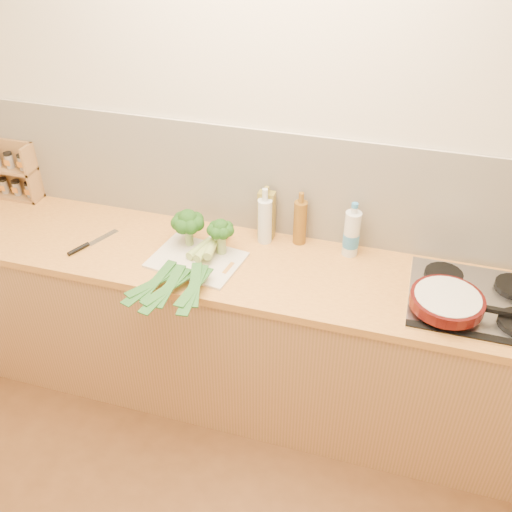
{
  "coord_description": "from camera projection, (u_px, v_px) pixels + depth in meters",
  "views": [
    {
      "loc": [
        0.63,
        -0.85,
        2.49
      ],
      "look_at": [
        0.06,
        1.1,
        1.02
      ],
      "focal_mm": 40.0,
      "sensor_mm": 36.0,
      "label": 1
    }
  ],
  "objects": [
    {
      "name": "chefs_knife",
      "position": [
        85.0,
        246.0,
        2.77
      ],
      "size": [
        0.14,
        0.28,
        0.02
      ],
      "rotation": [
        0.0,
        0.0,
        -0.41
      ],
      "color": "silver",
      "rests_on": "counter"
    },
    {
      "name": "oil_tin",
      "position": [
        267.0,
        214.0,
        2.78
      ],
      "size": [
        0.08,
        0.05,
        0.28
      ],
      "color": "olive",
      "rests_on": "counter"
    },
    {
      "name": "counter",
      "position": [
        251.0,
        333.0,
        2.93
      ],
      "size": [
        3.2,
        0.62,
        0.9
      ],
      "color": "#AF7849",
      "rests_on": "ground"
    },
    {
      "name": "leek_mid",
      "position": [
        198.0,
        258.0,
        2.61
      ],
      "size": [
        0.19,
        0.71,
        0.04
      ],
      "rotation": [
        0.0,
        0.0,
        -0.18
      ],
      "color": "white",
      "rests_on": "chopping_board"
    },
    {
      "name": "amber_bottle",
      "position": [
        300.0,
        222.0,
        2.74
      ],
      "size": [
        0.06,
        0.06,
        0.28
      ],
      "color": "brown",
      "rests_on": "counter"
    },
    {
      "name": "gas_hob",
      "position": [
        479.0,
        300.0,
        2.43
      ],
      "size": [
        0.58,
        0.5,
        0.04
      ],
      "color": "silver",
      "rests_on": "counter"
    },
    {
      "name": "water_bottle",
      "position": [
        351.0,
        235.0,
        2.67
      ],
      "size": [
        0.08,
        0.08,
        0.26
      ],
      "color": "silver",
      "rests_on": "counter"
    },
    {
      "name": "broccoli_left",
      "position": [
        188.0,
        222.0,
        2.7
      ],
      "size": [
        0.16,
        0.16,
        0.19
      ],
      "color": "#8DA862",
      "rests_on": "chopping_board"
    },
    {
      "name": "skillet",
      "position": [
        448.0,
        301.0,
        2.35
      ],
      "size": [
        0.44,
        0.3,
        0.05
      ],
      "rotation": [
        0.0,
        0.0,
        -0.02
      ],
      "color": "#430D0B",
      "rests_on": "gas_hob"
    },
    {
      "name": "leek_back",
      "position": [
        206.0,
        259.0,
        2.57
      ],
      "size": [
        0.13,
        0.65,
        0.04
      ],
      "rotation": [
        0.0,
        0.0,
        0.1
      ],
      "color": "white",
      "rests_on": "chopping_board"
    },
    {
      "name": "room_shell",
      "position": [
        267.0,
        183.0,
        2.74
      ],
      "size": [
        3.5,
        3.5,
        3.5
      ],
      "color": "beige",
      "rests_on": "ground"
    },
    {
      "name": "leek_front",
      "position": [
        190.0,
        256.0,
        2.65
      ],
      "size": [
        0.27,
        0.68,
        0.04
      ],
      "rotation": [
        0.0,
        0.0,
        -0.32
      ],
      "color": "white",
      "rests_on": "chopping_board"
    },
    {
      "name": "broccoli_right",
      "position": [
        221.0,
        230.0,
        2.64
      ],
      "size": [
        0.13,
        0.13,
        0.18
      ],
      "color": "#8DA862",
      "rests_on": "chopping_board"
    },
    {
      "name": "spice_rack",
      "position": [
        15.0,
        173.0,
        3.1
      ],
      "size": [
        0.27,
        0.11,
        0.32
      ],
      "color": "#A98048",
      "rests_on": "counter"
    },
    {
      "name": "glass_bottle",
      "position": [
        265.0,
        220.0,
        2.75
      ],
      "size": [
        0.07,
        0.07,
        0.29
      ],
      "color": "silver",
      "rests_on": "counter"
    },
    {
      "name": "chopping_board",
      "position": [
        197.0,
        260.0,
        2.68
      ],
      "size": [
        0.45,
        0.36,
        0.01
      ],
      "primitive_type": "cube",
      "rotation": [
        0.0,
        0.0,
        -0.16
      ],
      "color": "white",
      "rests_on": "counter"
    }
  ]
}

